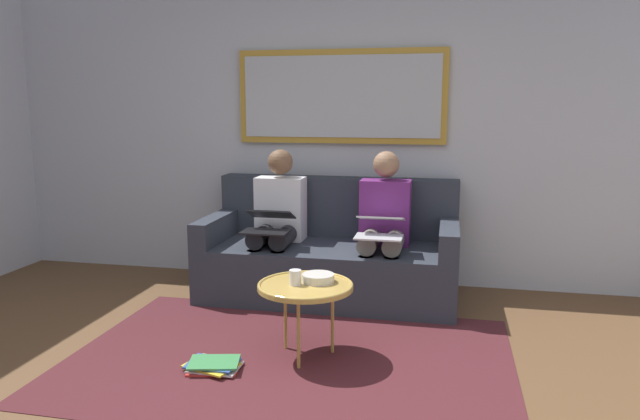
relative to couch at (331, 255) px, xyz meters
The scene contains 12 objects.
wall_rear 1.10m from the couch, 90.00° to the right, with size 6.00×0.12×2.60m, color #B7BCC6.
area_rug 1.30m from the couch, 90.00° to the left, with size 2.60×1.80×0.01m, color #4C1E23.
couch is the anchor object (origin of this frame).
framed_mirror 1.30m from the couch, 90.00° to the right, with size 1.72×0.05×0.76m.
coffee_table 1.23m from the couch, 93.96° to the left, with size 0.57×0.57×0.46m.
cup 1.25m from the couch, 91.27° to the left, with size 0.07×0.07×0.09m, color silver.
bowl 1.17m from the couch, 97.29° to the left, with size 0.19×0.19×0.05m, color beige.
person_left 0.52m from the couch, behind, with size 0.38×0.58×1.14m.
laptop_silver 0.61m from the couch, 143.07° to the left, with size 0.33×0.35×0.15m.
person_right 0.52m from the couch, ahead, with size 0.38×0.58×1.14m.
laptop_black 0.60m from the couch, 36.09° to the left, with size 0.34×0.36×0.16m.
magazine_stack 1.59m from the couch, 75.73° to the left, with size 0.34×0.27×0.05m.
Camera 1 is at (-0.88, 2.38, 1.49)m, focal length 33.60 mm.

